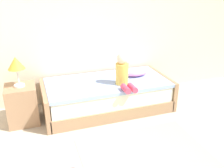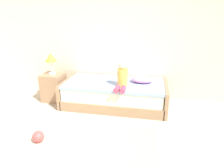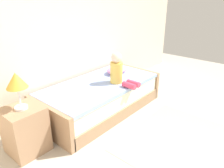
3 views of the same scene
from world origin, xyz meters
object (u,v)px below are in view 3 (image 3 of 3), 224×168
(table_lamp, at_px, (16,82))
(bed, at_px, (101,97))
(child_figure, at_px, (119,71))
(pillow, at_px, (117,70))
(nightstand, at_px, (25,130))

(table_lamp, bearing_deg, bed, 0.21)
(bed, xyz_separation_m, child_figure, (0.19, -0.23, 0.46))
(pillow, bearing_deg, nightstand, -176.84)
(pillow, bearing_deg, child_figure, -137.56)
(table_lamp, distance_m, pillow, 1.94)
(table_lamp, distance_m, child_figure, 1.57)
(nightstand, bearing_deg, child_figure, -8.25)
(nightstand, xyz_separation_m, child_figure, (1.54, -0.22, 0.40))
(nightstand, distance_m, child_figure, 1.61)
(bed, height_order, nightstand, nightstand)
(bed, xyz_separation_m, table_lamp, (-1.35, -0.00, 0.69))
(table_lamp, xyz_separation_m, child_figure, (1.54, -0.22, -0.23))
(child_figure, bearing_deg, table_lamp, 171.75)
(nightstand, bearing_deg, pillow, 3.16)
(bed, height_order, pillow, pillow)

